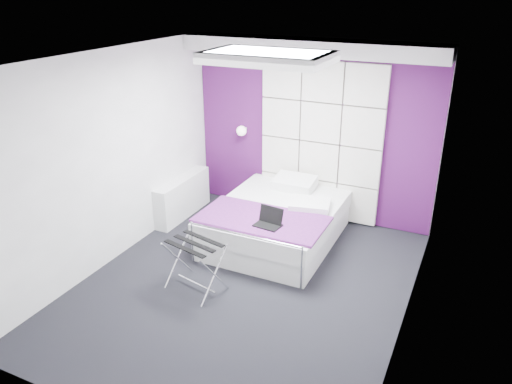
# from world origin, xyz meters

# --- Properties ---
(floor) EXTENTS (4.40, 4.40, 0.00)m
(floor) POSITION_xyz_m (0.00, 0.00, 0.00)
(floor) COLOR black
(floor) RESTS_ON ground
(ceiling) EXTENTS (4.40, 4.40, 0.00)m
(ceiling) POSITION_xyz_m (0.00, 0.00, 2.60)
(ceiling) COLOR white
(ceiling) RESTS_ON wall_back
(wall_back) EXTENTS (3.60, 0.00, 3.60)m
(wall_back) POSITION_xyz_m (0.00, 2.20, 1.30)
(wall_back) COLOR silver
(wall_back) RESTS_ON floor
(wall_left) EXTENTS (0.00, 4.40, 4.40)m
(wall_left) POSITION_xyz_m (-1.80, 0.00, 1.30)
(wall_left) COLOR silver
(wall_left) RESTS_ON floor
(wall_right) EXTENTS (0.00, 4.40, 4.40)m
(wall_right) POSITION_xyz_m (1.80, 0.00, 1.30)
(wall_right) COLOR silver
(wall_right) RESTS_ON floor
(accent_wall) EXTENTS (3.58, 0.02, 2.58)m
(accent_wall) POSITION_xyz_m (0.00, 2.19, 1.30)
(accent_wall) COLOR #47114A
(accent_wall) RESTS_ON wall_back
(soffit) EXTENTS (3.58, 0.50, 0.20)m
(soffit) POSITION_xyz_m (0.00, 1.95, 2.50)
(soffit) COLOR white
(soffit) RESTS_ON wall_back
(headboard) EXTENTS (1.80, 0.08, 2.30)m
(headboard) POSITION_xyz_m (0.15, 2.14, 1.17)
(headboard) COLOR silver
(headboard) RESTS_ON wall_back
(skylight) EXTENTS (1.36, 0.86, 0.12)m
(skylight) POSITION_xyz_m (0.00, 0.60, 2.55)
(skylight) COLOR white
(skylight) RESTS_ON ceiling
(wall_lamp) EXTENTS (0.15, 0.15, 0.15)m
(wall_lamp) POSITION_xyz_m (-1.05, 2.06, 1.22)
(wall_lamp) COLOR white
(wall_lamp) RESTS_ON wall_back
(radiator) EXTENTS (0.22, 1.20, 0.60)m
(radiator) POSITION_xyz_m (-1.69, 1.30, 0.30)
(radiator) COLOR white
(radiator) RESTS_ON floor
(bed) EXTENTS (1.61, 1.94, 0.69)m
(bed) POSITION_xyz_m (-0.10, 1.17, 0.29)
(bed) COLOR white
(bed) RESTS_ON floor
(nightstand) EXTENTS (0.40, 0.31, 0.04)m
(nightstand) POSITION_xyz_m (-0.68, 2.02, 0.49)
(nightstand) COLOR white
(nightstand) RESTS_ON wall_back
(luggage_rack) EXTENTS (0.61, 0.45, 0.60)m
(luggage_rack) POSITION_xyz_m (-0.48, -0.30, 0.30)
(luggage_rack) COLOR silver
(luggage_rack) RESTS_ON floor
(laptop) EXTENTS (0.32, 0.23, 0.23)m
(laptop) POSITION_xyz_m (0.06, 0.56, 0.60)
(laptop) COLOR black
(laptop) RESTS_ON bed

